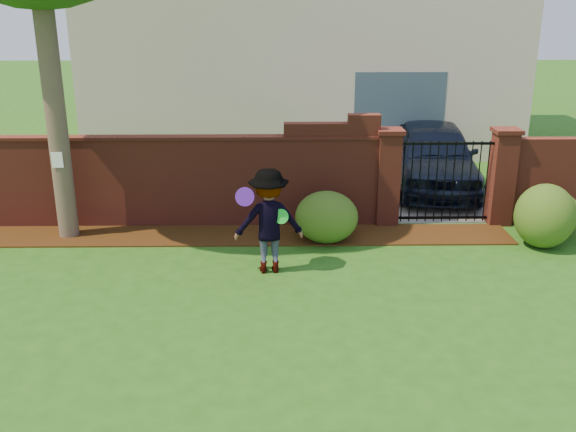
{
  "coord_description": "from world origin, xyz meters",
  "views": [
    {
      "loc": [
        0.3,
        -7.81,
        4.17
      ],
      "look_at": [
        0.44,
        1.4,
        1.05
      ],
      "focal_mm": 39.86,
      "sensor_mm": 36.0,
      "label": 1
    }
  ],
  "objects_px": {
    "car": "(435,158)",
    "frisbee_green": "(281,216)",
    "man": "(269,222)",
    "frisbee_purple": "(245,197)"
  },
  "relations": [
    {
      "from": "car",
      "to": "frisbee_green",
      "type": "bearing_deg",
      "value": -120.47
    },
    {
      "from": "man",
      "to": "frisbee_green",
      "type": "distance_m",
      "value": 0.27
    },
    {
      "from": "frisbee_purple",
      "to": "frisbee_green",
      "type": "relative_size",
      "value": 1.24
    },
    {
      "from": "man",
      "to": "car",
      "type": "bearing_deg",
      "value": -134.64
    },
    {
      "from": "car",
      "to": "man",
      "type": "xyz_separation_m",
      "value": [
        -3.7,
        -4.55,
        0.08
      ]
    },
    {
      "from": "car",
      "to": "frisbee_green",
      "type": "relative_size",
      "value": 18.99
    },
    {
      "from": "frisbee_purple",
      "to": "frisbee_green",
      "type": "bearing_deg",
      "value": 5.97
    },
    {
      "from": "man",
      "to": "frisbee_purple",
      "type": "distance_m",
      "value": 0.62
    },
    {
      "from": "frisbee_purple",
      "to": "frisbee_green",
      "type": "distance_m",
      "value": 0.65
    },
    {
      "from": "car",
      "to": "frisbee_purple",
      "type": "bearing_deg",
      "value": -124.24
    }
  ]
}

